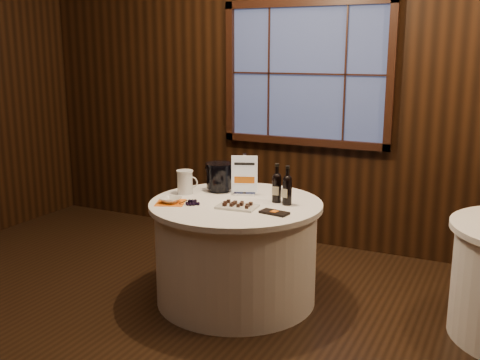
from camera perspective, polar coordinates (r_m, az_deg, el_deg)
The scene contains 12 objects.
back_wall at distance 5.37m, azimuth 6.79°, elevation 9.55°, with size 6.00×0.10×3.00m.
main_table at distance 4.26m, azimuth -0.41°, elevation -7.21°, with size 1.28×1.28×0.77m.
sign_stand at distance 4.31m, azimuth 0.43°, elevation -0.12°, with size 0.19×0.15×0.32m.
port_bottle_left at distance 4.11m, azimuth 3.75°, elevation -0.57°, with size 0.07×0.07×0.29m.
port_bottle_right at distance 4.05m, azimuth 4.82°, elevation -0.82°, with size 0.07×0.08×0.29m.
ice_bucket at distance 4.43m, azimuth -2.10°, elevation 0.37°, with size 0.22×0.22×0.23m.
chocolate_plate at distance 3.98m, azimuth -0.28°, elevation -2.61°, with size 0.29×0.21×0.04m.
chocolate_box at distance 3.85m, azimuth 3.51°, elevation -3.32°, with size 0.20×0.10×0.02m, color black.
grape_bunch at distance 4.05m, azimuth -4.94°, elevation -2.34°, with size 0.17×0.10×0.04m.
glass_pitcher at distance 4.38m, azimuth -5.59°, elevation -0.20°, with size 0.17×0.13×0.19m.
orange_napkin at distance 4.14m, azimuth -7.07°, elevation -2.30°, with size 0.21×0.21×0.00m, color orange.
cracker_bowl at distance 4.14m, azimuth -7.08°, elevation -2.03°, with size 0.15×0.15×0.04m, color silver.
Camera 1 is at (1.80, -2.57, 1.86)m, focal length 42.00 mm.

